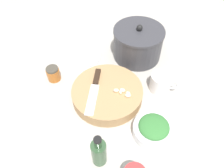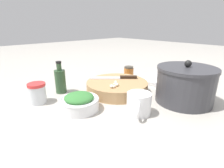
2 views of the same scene
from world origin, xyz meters
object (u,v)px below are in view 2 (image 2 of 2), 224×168
garlic_cloves (115,85)px  spice_jar (37,93)px  oil_bottle (60,80)px  cutting_board (117,87)px  honey_jar (129,72)px  stock_pot (185,85)px  chef_knife (117,78)px  coffee_mug (139,104)px  herb_bowl (79,102)px  plate_stack (156,79)px

garlic_cloves → spice_jar: 0.33m
oil_bottle → cutting_board: bearing=138.8°
honey_jar → stock_pot: stock_pot is taller
garlic_cloves → honey_jar: bearing=-148.9°
chef_knife → coffee_mug: 0.28m
herb_bowl → coffee_mug: bearing=128.2°
coffee_mug → stock_pot: (-0.23, 0.06, 0.04)m
chef_knife → plate_stack: 0.27m
cutting_board → honey_jar: bearing=-150.2°
herb_bowl → stock_pot: 0.44m
chef_knife → stock_pot: size_ratio=0.80×
stock_pot → coffee_mug: bearing=-14.9°
herb_bowl → coffee_mug: (-0.14, 0.18, 0.01)m
chef_knife → garlic_cloves: (0.09, 0.08, 0.00)m
stock_pot → spice_jar: bearing=-41.6°
herb_bowl → spice_jar: spice_jar is taller
garlic_cloves → oil_bottle: oil_bottle is taller
oil_bottle → coffee_mug: bearing=105.2°
spice_jar → honey_jar: size_ratio=1.30×
garlic_cloves → herb_bowl: (0.18, -0.00, -0.03)m
coffee_mug → spice_jar: bearing=-56.1°
chef_knife → oil_bottle: size_ratio=1.25×
cutting_board → plate_stack: size_ratio=1.39×
oil_bottle → chef_knife: bearing=149.6°
herb_bowl → spice_jar: bearing=-61.1°
herb_bowl → spice_jar: (0.09, -0.17, 0.01)m
herb_bowl → stock_pot: (-0.37, 0.24, 0.04)m
coffee_mug → oil_bottle: (0.11, -0.39, 0.02)m
chef_knife → herb_bowl: herb_bowl is taller
herb_bowl → oil_bottle: oil_bottle is taller
chef_knife → stock_pot: stock_pot is taller
cutting_board → stock_pot: stock_pot is taller
garlic_cloves → coffee_mug: coffee_mug is taller
plate_stack → honey_jar: bearing=-70.0°
chef_knife → plate_stack: chef_knife is taller
honey_jar → chef_knife: bearing=25.4°
plate_stack → stock_pot: stock_pot is taller
garlic_cloves → plate_stack: bearing=-178.7°
coffee_mug → plate_stack: (-0.39, -0.18, -0.03)m
cutting_board → herb_bowl: (0.24, 0.03, 0.01)m
cutting_board → garlic_cloves: (0.05, 0.04, 0.03)m
chef_knife → honey_jar: (-0.20, -0.09, -0.02)m
stock_pot → herb_bowl: bearing=-33.1°
cutting_board → coffee_mug: bearing=65.4°
plate_stack → chef_knife: bearing=-15.4°
garlic_cloves → coffee_mug: size_ratio=0.71×
plate_stack → honey_jar: size_ratio=3.19×
herb_bowl → honey_jar: (-0.47, -0.17, 0.00)m
garlic_cloves → plate_stack: 0.35m
oil_bottle → stock_pot: stock_pot is taller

